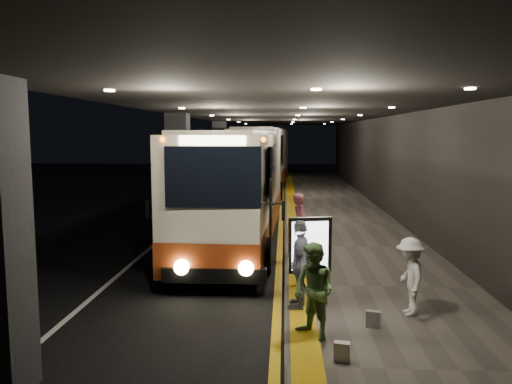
{
  "coord_description": "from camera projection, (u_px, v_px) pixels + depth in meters",
  "views": [
    {
      "loc": [
        2.48,
        -14.46,
        3.65
      ],
      "look_at": [
        1.53,
        2.11,
        1.7
      ],
      "focal_mm": 35.0,
      "sensor_mm": 36.0,
      "label": 1
    }
  ],
  "objects": [
    {
      "name": "canopy",
      "position": [
        285.0,
        109.0,
        19.18
      ],
      "size": [
        9.0,
        50.0,
        0.4
      ],
      "primitive_type": "cube",
      "color": "black",
      "rests_on": "support_columns"
    },
    {
      "name": "passenger_waiting_white",
      "position": [
        410.0,
        276.0,
        9.62
      ],
      "size": [
        0.46,
        0.98,
        1.52
      ],
      "primitive_type": "imported",
      "rotation": [
        0.0,
        0.0,
        -1.57
      ],
      "color": "beige",
      "rests_on": "sidewalk"
    },
    {
      "name": "bag_plain",
      "position": [
        342.0,
        352.0,
        7.7
      ],
      "size": [
        0.26,
        0.19,
        0.3
      ],
      "primitive_type": "cube",
      "rotation": [
        0.0,
        0.0,
        -0.2
      ],
      "color": "silver",
      "rests_on": "sidewalk"
    },
    {
      "name": "ground",
      "position": [
        201.0,
        256.0,
        14.9
      ],
      "size": [
        90.0,
        90.0,
        0.0
      ],
      "primitive_type": "plane",
      "color": "black"
    },
    {
      "name": "support_columns",
      "position": [
        178.0,
        172.0,
        18.7
      ],
      "size": [
        0.8,
        24.8,
        4.4
      ],
      "color": "black",
      "rests_on": "ground"
    },
    {
      "name": "passenger_waiting_grey",
      "position": [
        300.0,
        264.0,
        9.99
      ],
      "size": [
        0.67,
        1.12,
        1.81
      ],
      "primitive_type": "imported",
      "rotation": [
        0.0,
        0.0,
        -1.69
      ],
      "color": "#4E4E53",
      "rests_on": "sidewalk"
    },
    {
      "name": "passenger_waiting_green",
      "position": [
        314.0,
        291.0,
        8.51
      ],
      "size": [
        0.9,
        0.94,
        1.66
      ],
      "primitive_type": "imported",
      "rotation": [
        0.0,
        0.0,
        -0.86
      ],
      "color": "#597E46",
      "rests_on": "sidewalk"
    },
    {
      "name": "coach_second",
      "position": [
        262.0,
        162.0,
        31.28
      ],
      "size": [
        3.31,
        12.49,
        3.88
      ],
      "rotation": [
        0.0,
        0.0,
        -0.06
      ],
      "color": "beige",
      "rests_on": "ground"
    },
    {
      "name": "coach_main",
      "position": [
        238.0,
        191.0,
        16.53
      ],
      "size": [
        2.75,
        11.68,
        3.62
      ],
      "rotation": [
        0.0,
        0.0,
        -0.03
      ],
      "color": "beige",
      "rests_on": "ground"
    },
    {
      "name": "passenger_boarding",
      "position": [
        300.0,
        225.0,
        14.25
      ],
      "size": [
        0.63,
        0.77,
        1.81
      ],
      "primitive_type": "imported",
      "rotation": [
        0.0,
        0.0,
        1.23
      ],
      "color": "#AC506B",
      "rests_on": "sidewalk"
    },
    {
      "name": "info_sign",
      "position": [
        310.0,
        247.0,
        9.97
      ],
      "size": [
        0.87,
        0.28,
        1.85
      ],
      "rotation": [
        0.0,
        0.0,
        0.2
      ],
      "color": "black",
      "rests_on": "sidewalk"
    },
    {
      "name": "tactile_strip",
      "position": [
        293.0,
        222.0,
        19.68
      ],
      "size": [
        0.5,
        50.0,
        0.01
      ],
      "primitive_type": "cube",
      "color": "gold",
      "rests_on": "sidewalk"
    },
    {
      "name": "sidewalk",
      "position": [
        342.0,
        225.0,
        19.58
      ],
      "size": [
        4.5,
        50.0,
        0.15
      ],
      "primitive_type": "cube",
      "color": "#514C44",
      "rests_on": "ground"
    },
    {
      "name": "lane_line_white",
      "position": [
        177.0,
        225.0,
        19.96
      ],
      "size": [
        0.12,
        50.0,
        0.01
      ],
      "primitive_type": "cube",
      "color": "silver",
      "rests_on": "ground"
    },
    {
      "name": "kerb_stripe_yellow",
      "position": [
        281.0,
        226.0,
        19.73
      ],
      "size": [
        0.18,
        50.0,
        0.01
      ],
      "primitive_type": "cube",
      "color": "gold",
      "rests_on": "ground"
    },
    {
      "name": "stanchion_post",
      "position": [
        303.0,
        252.0,
        12.37
      ],
      "size": [
        0.05,
        0.05,
        1.13
      ],
      "primitive_type": "cylinder",
      "color": "black",
      "rests_on": "sidewalk"
    },
    {
      "name": "coach_third",
      "position": [
        268.0,
        154.0,
        46.5
      ],
      "size": [
        2.76,
        11.4,
        3.56
      ],
      "rotation": [
        0.0,
        0.0,
        0.04
      ],
      "color": "beige",
      "rests_on": "ground"
    },
    {
      "name": "terminal_wall",
      "position": [
        403.0,
        151.0,
        19.11
      ],
      "size": [
        0.1,
        50.0,
        6.0
      ],
      "primitive_type": "cube",
      "color": "black",
      "rests_on": "ground"
    },
    {
      "name": "bag_polka",
      "position": [
        373.0,
        319.0,
        9.04
      ],
      "size": [
        0.27,
        0.17,
        0.31
      ],
      "primitive_type": "cube",
      "rotation": [
        0.0,
        0.0,
        -0.26
      ],
      "color": "black",
      "rests_on": "sidewalk"
    }
  ]
}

